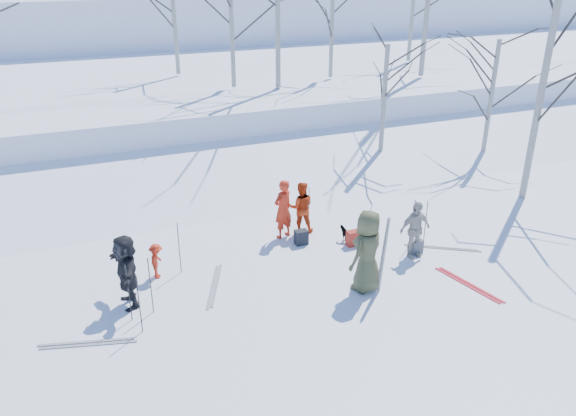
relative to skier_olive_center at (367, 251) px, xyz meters
name	(u,v)px	position (x,y,z in m)	size (l,w,h in m)	color
ground	(312,281)	(-1.01, 0.76, -0.98)	(120.00, 120.00, 0.00)	white
snow_ramp	(227,178)	(-1.01, 7.76, -0.83)	(70.00, 9.50, 1.40)	white
snow_plateau	(166,94)	(-1.01, 17.76, 0.02)	(70.00, 18.00, 2.20)	white
far_hill	(112,28)	(-1.01, 38.76, 1.02)	(90.00, 30.00, 6.00)	white
skier_olive_center	(367,251)	(0.00, 0.00, 0.00)	(0.96, 0.63, 1.97)	#43462A
skier_red_north	(283,209)	(-0.76, 3.21, -0.15)	(0.61, 0.40, 1.67)	red
skier_redor_behind	(301,207)	(-0.17, 3.33, -0.24)	(0.72, 0.56, 1.48)	#BF340E
skier_red_seated	(157,261)	(-4.36, 2.37, -0.54)	(0.57, 0.33, 0.89)	red
skier_cream_east	(415,229)	(1.92, 0.91, -0.22)	(0.89, 0.37, 1.52)	beige
skier_grey_west	(126,271)	(-5.15, 1.44, -0.14)	(1.57, 0.50, 1.70)	black
dog	(349,234)	(0.79, 2.27, -0.76)	(0.24, 0.53, 0.44)	black
upright_ski_left	(384,256)	(0.27, -0.27, -0.03)	(0.07, 0.02, 1.90)	silver
upright_ski_right	(383,254)	(0.30, -0.19, -0.03)	(0.07, 0.02, 1.90)	silver
ski_pair_a	(469,285)	(2.34, -0.81, -0.97)	(0.58, 1.90, 0.02)	red
ski_pair_b	(214,286)	(-3.22, 1.45, -0.97)	(0.91, 1.83, 0.02)	silver
ski_pair_c	(87,343)	(-6.16, 0.32, -0.97)	(1.89, 0.69, 0.02)	silver
ski_pair_d	(442,248)	(2.90, 0.94, -0.97)	(1.71, 1.19, 0.02)	silver
ski_pole_a	(129,293)	(-5.21, 0.83, -0.31)	(0.02, 0.02, 1.34)	black
ski_pole_b	(179,248)	(-3.80, 2.38, -0.31)	(0.02, 0.02, 1.34)	black
ski_pole_c	(425,224)	(2.46, 1.21, -0.31)	(0.02, 0.02, 1.34)	black
ski_pole_d	(413,223)	(2.21, 1.40, -0.31)	(0.02, 0.02, 1.34)	black
ski_pole_e	(309,209)	(0.03, 3.25, -0.31)	(0.02, 0.02, 1.34)	black
ski_pole_f	(151,286)	(-4.74, 0.93, -0.31)	(0.02, 0.02, 1.34)	black
ski_pole_g	(139,304)	(-5.07, 0.31, -0.31)	(0.02, 0.02, 1.34)	black
backpack_red	(353,238)	(0.77, 2.01, -0.77)	(0.32, 0.22, 0.42)	#9F2418
backpack_grey	(417,247)	(2.09, 0.98, -0.79)	(0.30, 0.20, 0.38)	#4F5156
backpack_dark	(301,237)	(-0.47, 2.62, -0.78)	(0.34, 0.24, 0.40)	black
birch_plateau_c	(332,20)	(5.51, 13.01, 3.64)	(3.99, 3.99, 4.85)	silver
birch_plateau_d	(231,21)	(0.88, 12.62, 3.82)	(4.25, 4.25, 5.21)	silver
birch_plateau_e	(173,9)	(-0.62, 16.33, 4.04)	(4.56, 4.56, 5.66)	silver
birch_plateau_g	(278,1)	(2.55, 11.89, 4.53)	(5.24, 5.24, 6.63)	silver
birch_edge_b	(542,89)	(7.43, 2.86, 2.51)	(5.49, 5.49, 6.98)	silver
birch_edge_c	(490,103)	(8.62, 6.19, 1.26)	(3.74, 3.74, 4.49)	silver
birch_edge_e	(383,108)	(4.64, 7.06, 1.23)	(3.69, 3.69, 4.42)	silver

